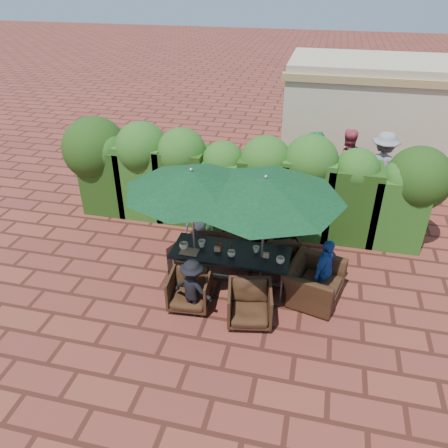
% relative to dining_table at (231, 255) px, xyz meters
% --- Properties ---
extents(ground, '(80.00, 80.00, 0.00)m').
position_rel_dining_table_xyz_m(ground, '(-0.21, 0.02, -0.67)').
color(ground, brown).
rests_on(ground, ground).
extents(dining_table, '(2.31, 0.90, 0.75)m').
position_rel_dining_table_xyz_m(dining_table, '(0.00, 0.00, 0.00)').
color(dining_table, black).
rests_on(dining_table, ground).
extents(umbrella_left, '(2.52, 2.52, 2.46)m').
position_rel_dining_table_xyz_m(umbrella_left, '(-0.73, -0.04, 1.54)').
color(umbrella_left, gray).
rests_on(umbrella_left, ground).
extents(umbrella_right, '(2.86, 2.86, 2.46)m').
position_rel_dining_table_xyz_m(umbrella_right, '(0.61, -0.03, 1.54)').
color(umbrella_right, gray).
rests_on(umbrella_right, ground).
extents(chair_far_left, '(0.81, 0.77, 0.70)m').
position_rel_dining_table_xyz_m(chair_far_left, '(-0.73, 1.04, -0.32)').
color(chair_far_left, black).
rests_on(chair_far_left, ground).
extents(chair_far_mid, '(0.92, 0.90, 0.74)m').
position_rel_dining_table_xyz_m(chair_far_mid, '(0.03, 0.99, -0.30)').
color(chair_far_mid, black).
rests_on(chair_far_mid, ground).
extents(chair_far_right, '(0.98, 0.95, 0.82)m').
position_rel_dining_table_xyz_m(chair_far_right, '(0.82, 0.93, -0.27)').
color(chair_far_right, black).
rests_on(chair_far_right, ground).
extents(chair_near_left, '(0.81, 0.76, 0.77)m').
position_rel_dining_table_xyz_m(chair_near_left, '(-0.59, -0.83, -0.29)').
color(chair_near_left, black).
rests_on(chair_near_left, ground).
extents(chair_near_right, '(0.90, 0.86, 0.80)m').
position_rel_dining_table_xyz_m(chair_near_right, '(0.57, -0.98, -0.28)').
color(chair_near_right, black).
rests_on(chair_near_right, ground).
extents(chair_end_right, '(0.97, 1.26, 0.97)m').
position_rel_dining_table_xyz_m(chair_end_right, '(1.64, -0.09, -0.19)').
color(chair_end_right, black).
rests_on(chair_end_right, ground).
extents(adult_far_left, '(0.71, 0.49, 1.33)m').
position_rel_dining_table_xyz_m(adult_far_left, '(-0.91, 0.97, -0.01)').
color(adult_far_left, white).
rests_on(adult_far_left, ground).
extents(adult_far_mid, '(0.48, 0.41, 1.19)m').
position_rel_dining_table_xyz_m(adult_far_mid, '(-0.02, 0.99, -0.08)').
color(adult_far_mid, '#1D4CA2').
rests_on(adult_far_mid, ground).
extents(adult_far_right, '(0.74, 0.60, 1.33)m').
position_rel_dining_table_xyz_m(adult_far_right, '(0.95, 0.91, -0.01)').
color(adult_far_right, black).
rests_on(adult_far_right, ground).
extents(adult_near_left, '(0.80, 0.50, 1.16)m').
position_rel_dining_table_xyz_m(adult_near_left, '(-0.47, -1.04, -0.09)').
color(adult_near_left, black).
rests_on(adult_near_left, ground).
extents(adult_end_right, '(0.65, 0.85, 1.29)m').
position_rel_dining_table_xyz_m(adult_end_right, '(1.81, -0.04, -0.03)').
color(adult_end_right, '#1D4CA2').
rests_on(adult_end_right, ground).
extents(child_left, '(0.32, 0.28, 0.74)m').
position_rel_dining_table_xyz_m(child_left, '(-0.36, 1.05, -0.31)').
color(child_left, '#D64B62').
rests_on(child_left, ground).
extents(child_right, '(0.32, 0.27, 0.86)m').
position_rel_dining_table_xyz_m(child_right, '(0.52, 1.06, -0.25)').
color(child_right, purple).
rests_on(child_right, ground).
extents(pedestrian_a, '(1.71, 1.59, 1.85)m').
position_rel_dining_table_xyz_m(pedestrian_a, '(1.32, 4.29, 0.25)').
color(pedestrian_a, green).
rests_on(pedestrian_a, ground).
extents(pedestrian_b, '(1.05, 0.82, 1.93)m').
position_rel_dining_table_xyz_m(pedestrian_b, '(2.15, 4.44, 0.29)').
color(pedestrian_b, '#D64B62').
rests_on(pedestrian_b, ground).
extents(pedestrian_c, '(1.33, 0.85, 1.93)m').
position_rel_dining_table_xyz_m(pedestrian_c, '(3.08, 4.40, 0.29)').
color(pedestrian_c, gray).
rests_on(pedestrian_c, ground).
extents(cup_a, '(0.18, 0.18, 0.14)m').
position_rel_dining_table_xyz_m(cup_a, '(-0.91, -0.12, 0.14)').
color(cup_a, beige).
rests_on(cup_a, dining_table).
extents(cup_b, '(0.15, 0.15, 0.14)m').
position_rel_dining_table_xyz_m(cup_b, '(-0.59, 0.04, 0.15)').
color(cup_b, beige).
rests_on(cup_b, dining_table).
extents(cup_c, '(0.16, 0.16, 0.12)m').
position_rel_dining_table_xyz_m(cup_c, '(0.05, -0.15, 0.14)').
color(cup_c, beige).
rests_on(cup_c, dining_table).
extents(cup_d, '(0.13, 0.13, 0.12)m').
position_rel_dining_table_xyz_m(cup_d, '(0.48, 0.10, 0.14)').
color(cup_d, beige).
rests_on(cup_d, dining_table).
extents(cup_e, '(0.16, 0.16, 0.13)m').
position_rel_dining_table_xyz_m(cup_e, '(0.98, -0.16, 0.14)').
color(cup_e, beige).
rests_on(cup_e, dining_table).
extents(ketchup_bottle, '(0.04, 0.04, 0.17)m').
position_rel_dining_table_xyz_m(ketchup_bottle, '(-0.21, -0.01, 0.16)').
color(ketchup_bottle, '#B20C0A').
rests_on(ketchup_bottle, dining_table).
extents(sauce_bottle, '(0.04, 0.04, 0.17)m').
position_rel_dining_table_xyz_m(sauce_bottle, '(-0.00, 0.04, 0.16)').
color(sauce_bottle, '#4C230C').
rests_on(sauce_bottle, dining_table).
extents(serving_tray, '(0.35, 0.25, 0.02)m').
position_rel_dining_table_xyz_m(serving_tray, '(-0.78, -0.20, 0.08)').
color(serving_tray, '#976C49').
rests_on(serving_tray, dining_table).
extents(number_block_left, '(0.12, 0.06, 0.10)m').
position_rel_dining_table_xyz_m(number_block_left, '(-0.25, -0.04, 0.13)').
color(number_block_left, tan).
rests_on(number_block_left, dining_table).
extents(number_block_right, '(0.12, 0.06, 0.10)m').
position_rel_dining_table_xyz_m(number_block_right, '(0.69, -0.03, 0.13)').
color(number_block_right, tan).
rests_on(number_block_right, dining_table).
extents(hedge_wall, '(9.10, 1.60, 2.41)m').
position_rel_dining_table_xyz_m(hedge_wall, '(-0.47, 2.34, 0.64)').
color(hedge_wall, '#19340E').
rests_on(hedge_wall, ground).
extents(building, '(6.20, 3.08, 3.20)m').
position_rel_dining_table_xyz_m(building, '(3.29, 7.01, 0.93)').
color(building, beige).
rests_on(building, ground).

